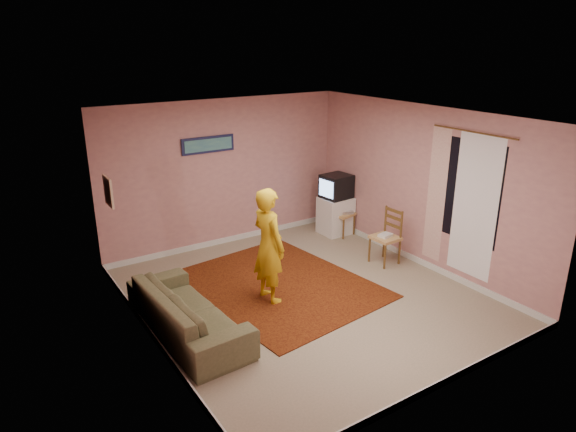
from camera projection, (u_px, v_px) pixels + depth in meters
ground at (305, 296)px, 7.47m from camera, size 5.00×5.00×0.00m
wall_back at (225, 173)px, 9.02m from camera, size 4.50×0.02×2.60m
wall_front at (451, 280)px, 5.06m from camera, size 4.50×0.02×2.60m
wall_left at (145, 246)px, 5.88m from camera, size 0.02×5.00×2.60m
wall_right at (421, 187)px, 8.20m from camera, size 0.02×5.00×2.60m
ceiling at (307, 116)px, 6.61m from camera, size 4.50×5.00×0.02m
baseboard_back at (228, 240)px, 9.42m from camera, size 4.50×0.02×0.10m
baseboard_front at (438, 385)px, 5.48m from camera, size 4.50×0.02×0.10m
baseboard_left at (156, 340)px, 6.30m from camera, size 0.02×5.00×0.10m
baseboard_right at (414, 259)px, 8.61m from camera, size 0.02×5.00×0.10m
window at (468, 191)px, 7.44m from camera, size 0.01×1.10×1.50m
curtain_sheer at (475, 207)px, 7.38m from camera, size 0.01×0.75×2.10m
curtain_floral at (436, 196)px, 7.92m from camera, size 0.01×0.35×2.10m
curtain_rod at (474, 132)px, 7.13m from camera, size 0.02×1.40×0.02m
picture_back at (208, 145)px, 8.66m from camera, size 0.95×0.04×0.28m
picture_left at (109, 192)px, 7.08m from camera, size 0.04×0.38×0.42m
area_rug at (279, 285)px, 7.79m from camera, size 2.64×3.15×0.02m
tv_cabinet at (335, 215)px, 9.77m from camera, size 0.56×0.51×0.71m
crt_tv at (336, 186)px, 9.58m from camera, size 0.55×0.50×0.44m
chair_a at (343, 209)px, 9.62m from camera, size 0.46×0.45×0.47m
dvd_player at (343, 211)px, 9.64m from camera, size 0.41×0.35×0.06m
blue_throw at (337, 198)px, 9.72m from camera, size 0.42×0.05×0.44m
chair_b at (386, 231)px, 8.39m from camera, size 0.41×0.43×0.50m
game_console at (385, 235)px, 8.42m from camera, size 0.24×0.20×0.04m
sofa at (188, 312)px, 6.45m from camera, size 0.93×2.13×0.61m
person at (269, 246)px, 7.12m from camera, size 0.44×0.63×1.66m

